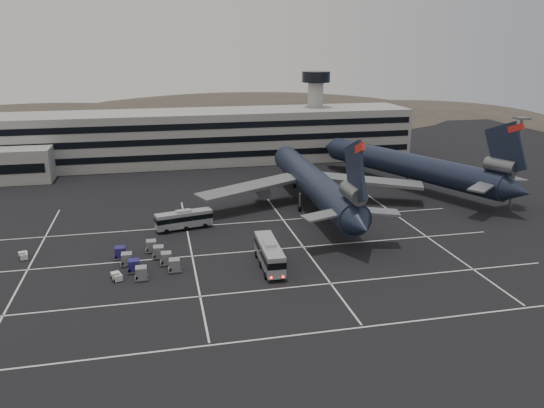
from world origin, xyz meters
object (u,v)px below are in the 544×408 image
(uld_cluster, at_px, (147,259))
(bus_near, at_px, (269,253))
(bus_far, at_px, (184,219))
(tug_a, at_px, (24,255))
(trijet_main, at_px, (314,183))

(uld_cluster, bearing_deg, bus_near, -15.22)
(bus_far, xyz_separation_m, tug_a, (-24.96, -8.27, -1.38))
(trijet_main, xyz_separation_m, uld_cluster, (-32.55, -21.69, -4.34))
(bus_near, bearing_deg, bus_far, 121.59)
(uld_cluster, bearing_deg, bus_far, 66.20)
(tug_a, bearing_deg, trijet_main, 2.19)
(bus_near, xyz_separation_m, tug_a, (-36.30, 11.17, -1.65))
(bus_near, relative_size, bus_far, 1.12)
(tug_a, bearing_deg, bus_far, 3.78)
(bus_far, height_order, uld_cluster, bus_far)
(tug_a, distance_m, uld_cluster, 19.58)
(trijet_main, bearing_deg, uld_cluster, -145.53)
(trijet_main, relative_size, uld_cluster, 4.42)
(bus_near, height_order, uld_cluster, bus_near)
(bus_far, distance_m, tug_a, 26.33)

